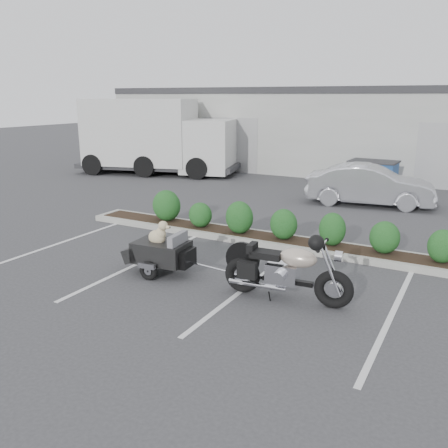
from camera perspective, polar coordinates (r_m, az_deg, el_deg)
The scene contains 8 objects.
ground at distance 10.41m, azimuth -1.53°, elevation -5.08°, with size 90.00×90.00×0.00m, color #38383A.
planter_kerb at distance 11.87m, azimuth 8.05°, elevation -2.28°, with size 12.00×1.00×0.15m, color #9E9E93.
building at distance 25.95m, azimuth 18.13°, elevation 10.89°, with size 26.00×10.00×4.00m, color #9EA099.
motorcycle at distance 8.63m, azimuth 7.46°, elevation -5.65°, with size 2.42×0.85×1.39m.
pet_trailer at distance 9.95m, azimuth -7.61°, elevation -3.22°, with size 1.94×1.09×1.15m.
sedan at distance 16.76m, azimuth 17.14°, elevation 4.48°, with size 1.46×4.18×1.38m, color silver.
dumpster at distance 19.46m, azimuth 17.45°, elevation 5.58°, with size 1.84×1.30×1.18m.
delivery_truck at distance 22.94m, azimuth -8.08°, elevation 10.17°, with size 7.94×4.33×3.46m.
Camera 1 is at (4.96, -8.42, 3.60)m, focal length 38.00 mm.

